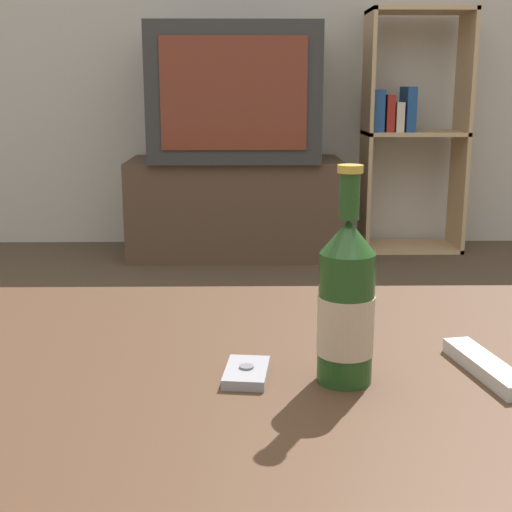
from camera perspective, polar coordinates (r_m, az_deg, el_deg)
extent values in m
cube|color=beige|center=(4.01, -1.31, 19.73)|extent=(8.00, 0.05, 2.60)
cube|color=#422B1C|center=(1.04, -2.32, -9.43)|extent=(1.23, 0.78, 0.04)
cube|color=#4C3828|center=(3.71, -1.66, 3.93)|extent=(1.08, 0.50, 0.50)
cube|color=#2D2D2D|center=(3.66, -1.72, 12.91)|extent=(0.83, 0.57, 0.66)
cube|color=maroon|center=(3.37, -1.80, 12.85)|extent=(0.68, 0.01, 0.52)
cube|color=tan|center=(3.83, 8.84, 9.69)|extent=(0.02, 0.30, 1.24)
cube|color=tan|center=(3.94, 16.13, 9.43)|extent=(0.02, 0.30, 1.24)
cube|color=tan|center=(3.96, 12.09, 0.74)|extent=(0.52, 0.30, 0.02)
cube|color=tan|center=(3.88, 12.54, 9.58)|extent=(0.52, 0.30, 0.02)
cube|color=tan|center=(3.89, 13.02, 18.59)|extent=(0.52, 0.30, 0.02)
cube|color=navy|center=(3.83, 9.60, 11.40)|extent=(0.05, 0.21, 0.21)
cube|color=maroon|center=(3.84, 10.46, 11.19)|extent=(0.04, 0.21, 0.19)
cube|color=beige|center=(3.85, 11.19, 10.89)|extent=(0.04, 0.21, 0.15)
cube|color=navy|center=(3.86, 12.04, 11.43)|extent=(0.05, 0.21, 0.23)
cylinder|color=#1E4219|center=(0.94, 7.19, -4.97)|extent=(0.07, 0.07, 0.18)
cylinder|color=tan|center=(0.95, 7.17, -5.47)|extent=(0.08, 0.08, 0.08)
cone|color=#1E4219|center=(0.91, 7.39, 1.57)|extent=(0.07, 0.07, 0.04)
cylinder|color=#1E4219|center=(0.91, 7.49, 4.75)|extent=(0.03, 0.03, 0.06)
cylinder|color=#B79333|center=(0.90, 7.56, 6.93)|extent=(0.03, 0.03, 0.01)
cube|color=gray|center=(0.97, -0.77, -9.31)|extent=(0.07, 0.10, 0.01)
cylinder|color=slate|center=(0.97, -0.77, -8.85)|extent=(0.02, 0.02, 0.00)
cube|color=beige|center=(1.03, 17.92, -8.43)|extent=(0.07, 0.19, 0.02)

